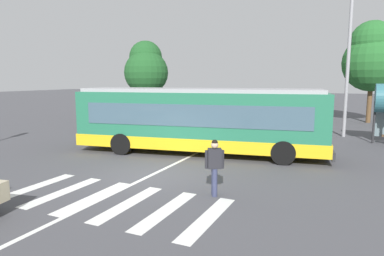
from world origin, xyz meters
name	(u,v)px	position (x,y,z in m)	size (l,w,h in m)	color
ground_plane	(151,175)	(0.00, 0.00, 0.00)	(160.00, 160.00, 0.00)	#47474C
city_transit_bus	(199,120)	(0.10, 4.15, 1.59)	(11.87, 4.42, 3.06)	black
pedestrian_crossing_street	(215,164)	(2.87, -1.07, 0.97)	(0.53, 0.42, 1.72)	#333856
parked_car_charcoal	(210,114)	(-3.38, 14.32, 0.77)	(1.95, 4.54, 1.35)	black
parked_car_teal	(245,116)	(-0.63, 14.38, 0.77)	(2.07, 4.60, 1.35)	black
parked_car_red	(284,117)	(2.23, 14.46, 0.77)	(1.92, 4.52, 1.35)	black
twin_arm_street_lamp	(350,30)	(6.22, 12.22, 6.34)	(4.70, 0.32, 10.47)	#939399
background_tree_left	(146,68)	(-9.20, 14.33, 4.38)	(3.65, 3.65, 6.66)	brown
background_tree_right	(372,57)	(7.84, 20.40, 5.20)	(4.49, 4.49, 8.00)	brown
crosswalk_painted_stripes	(111,200)	(0.30, -2.75, 0.00)	(6.55, 3.09, 0.01)	silver
lane_center_line	(176,163)	(-0.02, 2.00, 0.00)	(0.16, 24.00, 0.01)	silver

